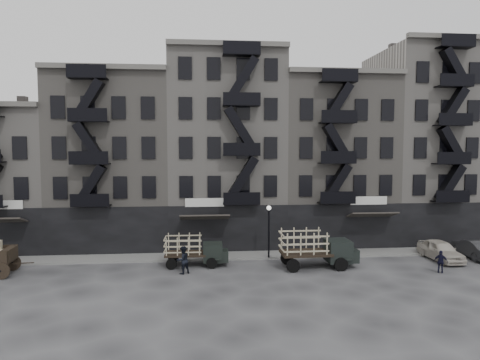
{
  "coord_description": "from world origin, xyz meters",
  "views": [
    {
      "loc": [
        -2.31,
        -30.24,
        8.79
      ],
      "look_at": [
        0.85,
        4.0,
        6.21
      ],
      "focal_mm": 32.0,
      "sensor_mm": 36.0,
      "label": 1
    }
  ],
  "objects": [
    {
      "name": "building_west",
      "position": [
        -20.0,
        9.83,
        6.0
      ],
      "size": [
        10.0,
        11.35,
        13.2
      ],
      "color": "gray",
      "rests_on": "ground"
    },
    {
      "name": "sidewalk",
      "position": [
        0.0,
        3.75,
        0.07
      ],
      "size": [
        55.0,
        2.5,
        0.15
      ],
      "primitive_type": "cube",
      "color": "slate",
      "rests_on": "ground"
    },
    {
      "name": "ground",
      "position": [
        0.0,
        0.0,
        0.0
      ],
      "size": [
        140.0,
        140.0,
        0.0
      ],
      "primitive_type": "plane",
      "color": "#38383A",
      "rests_on": "ground"
    },
    {
      "name": "pedestrian_west",
      "position": [
        -16.95,
        2.0,
        0.9
      ],
      "size": [
        0.76,
        0.78,
        1.81
      ],
      "primitive_type": "imported",
      "rotation": [
        0.0,
        0.0,
        0.87
      ],
      "color": "black",
      "rests_on": "ground"
    },
    {
      "name": "policeman",
      "position": [
        14.49,
        -2.13,
        0.8
      ],
      "size": [
        1.0,
        0.82,
        1.6
      ],
      "primitive_type": "imported",
      "rotation": [
        0.0,
        0.0,
        2.6
      ],
      "color": "black",
      "rests_on": "ground"
    },
    {
      "name": "stake_truck_east",
      "position": [
        6.1,
        0.0,
        1.6
      ],
      "size": [
        5.64,
        2.4,
        2.81
      ],
      "rotation": [
        0.0,
        0.0,
        0.01
      ],
      "color": "black",
      "rests_on": "ground"
    },
    {
      "name": "building_midwest",
      "position": [
        -10.0,
        9.83,
        7.5
      ],
      "size": [
        10.0,
        11.35,
        16.2
      ],
      "color": "slate",
      "rests_on": "ground"
    },
    {
      "name": "building_east",
      "position": [
        20.0,
        9.82,
        9.0
      ],
      "size": [
        10.0,
        11.35,
        19.2
      ],
      "color": "gray",
      "rests_on": "ground"
    },
    {
      "name": "pedestrian_mid",
      "position": [
        -3.59,
        -0.67,
        0.98
      ],
      "size": [
        1.2,
        1.15,
        1.96
      ],
      "primitive_type": "imported",
      "rotation": [
        0.0,
        0.0,
        3.73
      ],
      "color": "black",
      "rests_on": "ground"
    },
    {
      "name": "building_mideast",
      "position": [
        10.0,
        9.83,
        7.5
      ],
      "size": [
        10.0,
        11.35,
        16.2
      ],
      "color": "slate",
      "rests_on": "ground"
    },
    {
      "name": "lamp_post",
      "position": [
        3.0,
        2.6,
        2.78
      ],
      "size": [
        0.36,
        0.36,
        4.28
      ],
      "color": "black",
      "rests_on": "ground"
    },
    {
      "name": "car_far",
      "position": [
        19.5,
        1.65,
        0.74
      ],
      "size": [
        1.83,
        4.57,
        1.48
      ],
      "primitive_type": "imported",
      "rotation": [
        0.0,
        0.0,
        3.08
      ],
      "color": "#242426",
      "rests_on": "ground"
    },
    {
      "name": "car_east",
      "position": [
        16.39,
        1.15,
        0.78
      ],
      "size": [
        1.96,
        4.63,
        1.56
      ],
      "primitive_type": "imported",
      "rotation": [
        0.0,
        0.0,
        0.03
      ],
      "color": "beige",
      "rests_on": "ground"
    },
    {
      "name": "stake_truck_west",
      "position": [
        -2.82,
        1.3,
        1.34
      ],
      "size": [
        4.71,
        2.03,
        2.34
      ],
      "rotation": [
        0.0,
        0.0,
        -0.02
      ],
      "color": "black",
      "rests_on": "ground"
    },
    {
      "name": "building_center",
      "position": [
        -0.0,
        9.82,
        8.5
      ],
      "size": [
        10.0,
        11.35,
        18.2
      ],
      "color": "gray",
      "rests_on": "ground"
    }
  ]
}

